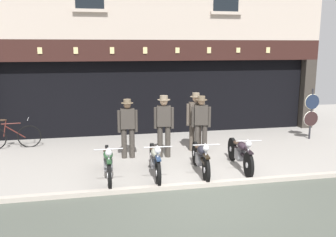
{
  "coord_description": "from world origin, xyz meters",
  "views": [
    {
      "loc": [
        -2.26,
        -7.3,
        3.08
      ],
      "look_at": [
        -0.22,
        2.72,
        1.05
      ],
      "focal_mm": 38.91,
      "sensor_mm": 36.0,
      "label": 1
    }
  ],
  "objects": [
    {
      "name": "tyre_sign_pole",
      "position": [
        4.83,
        3.49,
        0.96
      ],
      "size": [
        0.52,
        0.06,
        1.71
      ],
      "color": "#232328",
      "rests_on": "ground"
    },
    {
      "name": "motorcycle_center_right",
      "position": [
        1.32,
        1.08,
        0.42
      ],
      "size": [
        0.62,
        2.02,
        0.91
      ],
      "rotation": [
        0.0,
        0.0,
        3.05
      ],
      "color": "black",
      "rests_on": "ground"
    },
    {
      "name": "shopkeeper_center",
      "position": [
        -0.4,
        2.45,
        0.99
      ],
      "size": [
        0.55,
        0.36,
        1.76
      ],
      "rotation": [
        0.0,
        0.0,
        2.97
      ],
      "color": "#38332D",
      "rests_on": "ground"
    },
    {
      "name": "motorcycle_left",
      "position": [
        -2.01,
        0.99,
        0.42
      ],
      "size": [
        0.62,
        1.99,
        0.91
      ],
      "rotation": [
        0.0,
        0.0,
        3.14
      ],
      "color": "black",
      "rests_on": "ground"
    },
    {
      "name": "ground",
      "position": [
        0.0,
        -0.98,
        -0.04
      ],
      "size": [
        23.83,
        22.0,
        0.18
      ],
      "color": "gray"
    },
    {
      "name": "salesman_right",
      "position": [
        0.65,
        2.92,
        0.97
      ],
      "size": [
        0.56,
        0.35,
        1.75
      ],
      "rotation": [
        0.0,
        0.0,
        3.11
      ],
      "color": "brown",
      "rests_on": "ground"
    },
    {
      "name": "motorcycle_center",
      "position": [
        0.23,
        0.93,
        0.42
      ],
      "size": [
        0.62,
        1.95,
        0.9
      ],
      "rotation": [
        0.0,
        0.0,
        3.05
      ],
      "color": "black",
      "rests_on": "ground"
    },
    {
      "name": "motorcycle_center_left",
      "position": [
        -0.9,
        0.94,
        0.42
      ],
      "size": [
        0.62,
        1.98,
        0.92
      ],
      "rotation": [
        0.0,
        0.0,
        3.08
      ],
      "color": "black",
      "rests_on": "ground"
    },
    {
      "name": "shop_facade",
      "position": [
        -0.0,
        6.99,
        1.78
      ],
      "size": [
        12.13,
        4.42,
        6.68
      ],
      "color": "black",
      "rests_on": "ground"
    },
    {
      "name": "advert_board_near",
      "position": [
        -1.69,
        5.4,
        1.63
      ],
      "size": [
        0.79,
        0.03,
        0.96
      ],
      "color": "silver"
    },
    {
      "name": "leaning_bicycle",
      "position": [
        -4.8,
        4.25,
        0.38
      ],
      "size": [
        1.71,
        0.5,
        0.94
      ],
      "rotation": [
        0.0,
        0.0,
        -1.48
      ],
      "color": "black",
      "rests_on": "ground"
    },
    {
      "name": "assistant_far_right",
      "position": [
        0.73,
        2.6,
        0.94
      ],
      "size": [
        0.55,
        0.34,
        1.69
      ],
      "rotation": [
        0.0,
        0.0,
        2.91
      ],
      "color": "#38332D",
      "rests_on": "ground"
    },
    {
      "name": "salesman_left",
      "position": [
        -1.39,
        2.57,
        0.92
      ],
      "size": [
        0.56,
        0.33,
        1.67
      ],
      "rotation": [
        0.0,
        0.0,
        3.1
      ],
      "color": "#38332D",
      "rests_on": "ground"
    }
  ]
}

